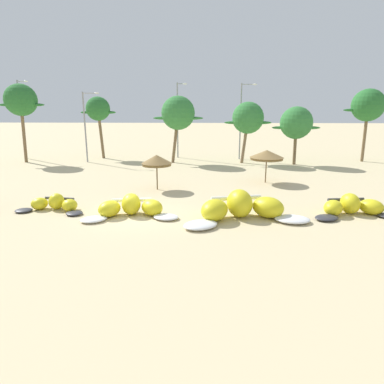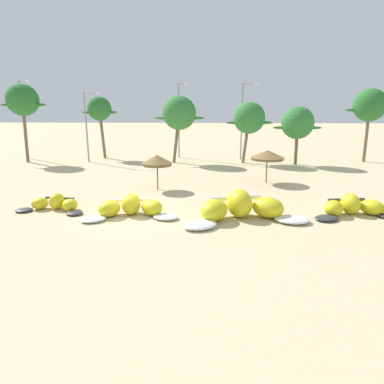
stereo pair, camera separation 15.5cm
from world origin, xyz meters
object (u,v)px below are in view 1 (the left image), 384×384
(beach_umbrella_middle, at_px, (267,155))
(lamppost_west, at_px, (22,116))
(kite_left, at_px, (55,204))
(beach_umbrella_near_van, at_px, (157,160))
(palm_right_of_gap, at_px, (368,106))
(kite_left_of_center, at_px, (131,208))
(lamppost_east_center, at_px, (178,117))
(palm_center_left, at_px, (248,118))
(palm_left_of_gap, at_px, (178,113))
(palm_leftmost, at_px, (21,101))
(kite_center, at_px, (242,208))
(palm_center_right, at_px, (296,123))
(lamppost_east, at_px, (242,117))
(lamppost_west_center, at_px, (86,123))
(palm_left, at_px, (98,109))
(kite_right_of_center, at_px, (352,207))

(beach_umbrella_middle, relative_size, lamppost_west, 0.30)
(kite_left, height_order, beach_umbrella_middle, beach_umbrella_middle)
(beach_umbrella_near_van, relative_size, palm_right_of_gap, 0.33)
(kite_left_of_center, distance_m, lamppost_east_center, 25.53)
(palm_center_left, height_order, palm_right_of_gap, palm_right_of_gap)
(kite_left, distance_m, palm_center_left, 25.16)
(palm_left_of_gap, bearing_deg, beach_umbrella_near_van, -92.59)
(palm_leftmost, bearing_deg, palm_right_of_gap, 3.23)
(palm_center_left, distance_m, lamppost_east_center, 9.45)
(kite_center, distance_m, palm_center_left, 21.84)
(palm_center_right, bearing_deg, beach_umbrella_middle, -116.22)
(lamppost_east, bearing_deg, lamppost_west_center, -170.07)
(lamppost_west, bearing_deg, palm_center_right, -5.96)
(palm_left, bearing_deg, lamppost_west_center, -97.61)
(beach_umbrella_near_van, xyz_separation_m, palm_center_left, (8.77, 13.98, 2.86))
(kite_left, relative_size, kite_center, 0.62)
(palm_center_left, distance_m, lamppost_east, 3.12)
(kite_left_of_center, xyz_separation_m, palm_center_left, (9.42, 20.89, 4.73))
(kite_right_of_center, height_order, lamppost_west, lamppost_west)
(lamppost_east_center, bearing_deg, beach_umbrella_near_van, -90.95)
(beach_umbrella_middle, bearing_deg, lamppost_west_center, 150.97)
(kite_right_of_center, relative_size, palm_left, 0.73)
(kite_center, xyz_separation_m, lamppost_east_center, (-5.74, 25.36, 4.61))
(beach_umbrella_middle, bearing_deg, kite_left, -149.21)
(kite_left_of_center, height_order, palm_left_of_gap, palm_left_of_gap)
(palm_leftmost, bearing_deg, kite_left, -58.56)
(kite_center, bearing_deg, palm_center_left, 82.64)
(kite_right_of_center, bearing_deg, beach_umbrella_near_van, 154.57)
(kite_left, distance_m, lamppost_east, 27.47)
(palm_center_left, bearing_deg, beach_umbrella_near_van, -122.12)
(palm_left_of_gap, bearing_deg, palm_left, 162.43)
(palm_leftmost, relative_size, palm_center_right, 1.39)
(beach_umbrella_near_van, relative_size, lamppost_west, 0.29)
(kite_left, bearing_deg, lamppost_east_center, 75.73)
(palm_left_of_gap, xyz_separation_m, palm_right_of_gap, (22.47, 1.83, 0.87))
(kite_left_of_center, height_order, kite_center, kite_center)
(kite_left_of_center, relative_size, palm_left_of_gap, 0.77)
(kite_center, height_order, lamppost_east_center, lamppost_east_center)
(kite_left_of_center, distance_m, palm_right_of_gap, 33.36)
(palm_leftmost, bearing_deg, palm_left, 25.75)
(palm_right_of_gap, bearing_deg, lamppost_west, 178.86)
(palm_left, xyz_separation_m, palm_left_of_gap, (10.44, -3.31, -0.42))
(kite_left, height_order, palm_left, palm_left)
(kite_center, xyz_separation_m, beach_umbrella_middle, (3.16, 10.22, 1.81))
(beach_umbrella_near_van, distance_m, palm_left_of_gap, 14.30)
(beach_umbrella_near_van, xyz_separation_m, lamppost_west, (-19.44, 16.55, 3.01))
(lamppost_west_center, bearing_deg, palm_left_of_gap, 0.34)
(palm_left_of_gap, bearing_deg, lamppost_west, 172.40)
(kite_left, bearing_deg, beach_umbrella_middle, 30.79)
(palm_leftmost, distance_m, lamppost_west_center, 7.83)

